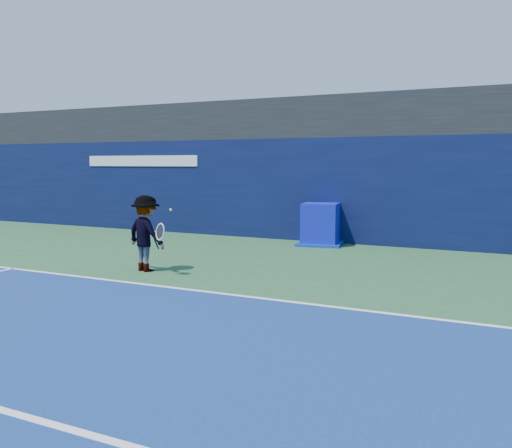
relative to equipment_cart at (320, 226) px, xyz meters
The scene contains 7 objects.
ground 9.50m from the equipment_cart, 87.74° to the right, with size 80.00×80.00×0.00m, color #285931.
baseline 6.51m from the equipment_cart, 86.70° to the right, with size 24.00×0.10×0.01m, color white.
stadium_band 3.69m from the equipment_cart, 79.52° to the left, with size 36.00×3.00×1.20m, color black.
back_wall_assembly 1.45m from the equipment_cart, 70.08° to the left, with size 36.00×1.03×3.00m.
equipment_cart is the anchor object (origin of this frame).
tennis_player 5.67m from the equipment_cart, 109.75° to the right, with size 1.31×0.84×1.60m.
tennis_ball 4.68m from the equipment_cart, 117.74° to the right, with size 0.06×0.06×0.06m.
Camera 1 is at (5.18, -5.43, 2.28)m, focal length 40.00 mm.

